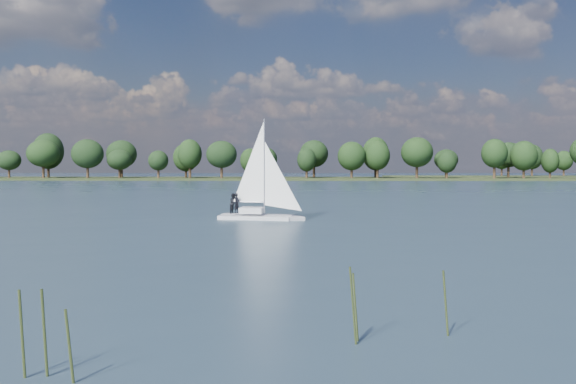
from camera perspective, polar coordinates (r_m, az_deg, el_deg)
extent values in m
plane|color=#233342|center=(124.23, -4.53, 0.09)|extent=(700.00, 700.00, 0.00)
cube|color=black|center=(235.90, -1.80, 1.12)|extent=(660.00, 40.00, 1.50)
cube|color=silver|center=(56.61, -2.72, -2.47)|extent=(7.30, 3.56, 0.83)
cube|color=silver|center=(56.55, -2.72, -1.64)|extent=(2.30, 1.69, 0.52)
cylinder|color=silver|center=(56.42, -2.73, 2.30)|extent=(0.12, 0.12, 8.28)
imported|color=black|center=(56.89, -4.57, -1.00)|extent=(0.65, 0.77, 1.78)
imported|color=black|center=(56.59, -4.86, -1.02)|extent=(0.93, 1.05, 1.78)
cylinder|color=#283316|center=(15.92, -16.33, -11.47)|extent=(3.20, 3.20, 1.91)
cylinder|color=#283316|center=(17.98, 10.59, -9.57)|extent=(3.20, 3.20, 2.07)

